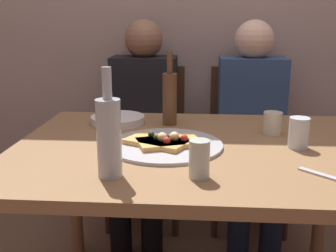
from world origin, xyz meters
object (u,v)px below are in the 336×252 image
wine_bottle (110,136)px  tumbler_near (300,133)px  pizza_slice_extra (170,142)px  table_knife (335,179)px  wine_glass (200,159)px  plate_stack (118,120)px  dining_table (197,165)px  chair_right (248,135)px  pizza_slice_last (159,141)px  chair_left (147,133)px  guest_in_sweater (143,118)px  guest_in_beanie (253,120)px  pizza_tray (166,145)px  tumbler_far (273,123)px  beer_bottle (170,97)px

wine_bottle → tumbler_near: wine_bottle is taller
pizza_slice_extra → table_knife: pizza_slice_extra is taller
wine_glass → plate_stack: 0.69m
table_knife → wine_bottle: bearing=-133.7°
dining_table → chair_right: bearing=71.6°
wine_bottle → tumbler_near: 0.69m
dining_table → wine_glass: bearing=-88.4°
pizza_slice_last → chair_left: 0.97m
wine_bottle → table_knife: wine_bottle is taller
chair_left → guest_in_sweater: (-0.00, -0.15, 0.13)m
wine_glass → table_knife: size_ratio=0.52×
chair_right → guest_in_beanie: 0.20m
pizza_slice_last → chair_right: 1.05m
guest_in_sweater → wine_glass: bearing=106.3°
dining_table → chair_left: (-0.30, 0.89, -0.14)m
pizza_slice_extra → wine_bottle: size_ratio=0.78×
plate_stack → guest_in_beanie: (0.64, 0.46, -0.11)m
dining_table → pizza_slice_extra: 0.15m
chair_right → guest_in_sweater: (-0.60, -0.15, 0.13)m
dining_table → pizza_tray: (-0.11, -0.03, 0.08)m
chair_right → guest_in_beanie: guest_in_beanie is taller
dining_table → table_knife: 0.50m
wine_bottle → guest_in_sweater: guest_in_sweater is taller
tumbler_far → table_knife: tumbler_far is taller
chair_left → table_knife: bearing=120.3°
guest_in_beanie → wine_glass: bearing=74.6°
chair_right → guest_in_sweater: 0.63m
pizza_slice_extra → guest_in_sweater: 0.82m
table_knife → chair_right: size_ratio=0.24×
pizza_slice_extra → guest_in_beanie: bearing=63.3°
pizza_slice_last → table_knife: pizza_slice_last is taller
pizza_tray → guest_in_beanie: bearing=61.9°
pizza_slice_extra → tumbler_near: 0.46m
table_knife → guest_in_beanie: size_ratio=0.19×
dining_table → pizza_slice_extra: size_ratio=5.31×
beer_bottle → wine_glass: 0.61m
wine_glass → dining_table: bearing=91.6°
wine_bottle → beer_bottle: 0.62m
plate_stack → chair_left: 0.65m
pizza_tray → wine_bottle: wine_bottle is taller
plate_stack → chair_left: bearing=85.5°
plate_stack → table_knife: size_ratio=1.06×
table_knife → dining_table: bearing=-172.4°
beer_bottle → guest_in_sweater: size_ratio=0.27×
plate_stack → guest_in_sweater: bearing=84.1°
pizza_slice_extra → tumbler_far: size_ratio=2.86×
dining_table → chair_right: 0.95m
wine_glass → guest_in_beanie: 1.10m
pizza_slice_extra → guest_in_sweater: (-0.20, 0.78, -0.11)m
pizza_tray → wine_glass: wine_glass is taller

